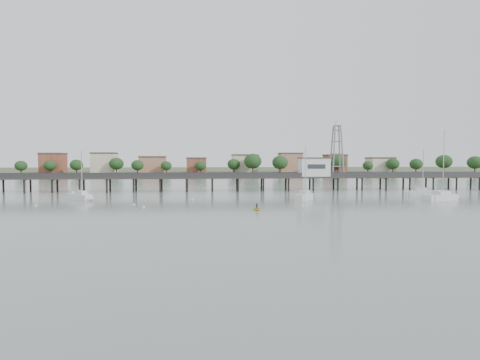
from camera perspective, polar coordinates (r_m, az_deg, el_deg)
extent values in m
plane|color=slate|center=(50.99, 1.35, -6.98)|extent=(500.00, 500.00, 0.00)
cube|color=#2D2823|center=(110.16, -2.16, 0.35)|extent=(150.00, 5.00, 0.50)
cube|color=#333335|center=(107.73, -2.10, 0.72)|extent=(150.00, 0.12, 1.10)
cube|color=#333335|center=(112.52, -2.22, 0.82)|extent=(150.00, 0.12, 1.10)
cylinder|color=black|center=(108.37, -2.11, -0.72)|extent=(0.50, 0.50, 4.40)
cylinder|color=black|center=(112.16, -2.21, -0.60)|extent=(0.50, 0.50, 4.40)
cylinder|color=black|center=(133.79, 30.91, -0.44)|extent=(0.50, 0.50, 4.40)
cylinder|color=black|center=(136.88, 29.98, -0.35)|extent=(0.50, 0.50, 4.40)
cube|color=silver|center=(114.12, 10.48, 1.78)|extent=(8.00, 5.00, 5.00)
cube|color=#4C3833|center=(114.09, 10.49, 3.11)|extent=(8.40, 5.40, 0.30)
cube|color=slate|center=(116.38, 13.65, 7.51)|extent=(1.80, 1.80, 0.30)
cube|color=silver|center=(116.44, 13.65, 7.87)|extent=(0.90, 0.90, 1.20)
cube|color=silver|center=(87.87, 9.14, -2.50)|extent=(4.91, 5.70, 1.65)
cone|color=silver|center=(91.06, 9.92, -2.31)|extent=(3.06, 3.10, 2.13)
cube|color=silver|center=(87.77, 9.15, -1.73)|extent=(2.80, 2.97, 0.75)
cylinder|color=#A5A8AA|center=(87.86, 9.26, 1.40)|extent=(0.18, 0.18, 10.27)
cylinder|color=#A5A8AA|center=(86.87, 8.93, -1.42)|extent=(1.95, 2.68, 0.12)
cube|color=silver|center=(96.13, 26.69, -2.31)|extent=(7.84, 5.37, 1.65)
cone|color=silver|center=(99.84, 28.24, -2.16)|extent=(3.89, 3.78, 2.84)
cube|color=silver|center=(96.04, 26.71, -1.61)|extent=(3.86, 3.32, 0.75)
cylinder|color=#A5A8AA|center=(96.18, 26.98, 2.27)|extent=(0.18, 0.18, 13.70)
cylinder|color=#A5A8AA|center=(95.02, 26.28, -1.32)|extent=(4.00, 1.71, 0.12)
cube|color=silver|center=(104.39, 24.33, -1.86)|extent=(5.55, 3.55, 1.65)
cone|color=silver|center=(105.06, 26.06, -1.87)|extent=(2.69, 2.59, 2.02)
cube|color=silver|center=(104.31, 24.34, -1.22)|extent=(2.70, 2.26, 0.75)
cylinder|color=#A5A8AA|center=(104.16, 24.59, 1.26)|extent=(0.18, 0.18, 9.72)
cylinder|color=#A5A8AA|center=(104.11, 23.88, -0.91)|extent=(2.91, 1.07, 0.12)
cube|color=silver|center=(92.32, -21.66, -2.41)|extent=(5.19, 4.40, 1.65)
cone|color=silver|center=(89.94, -20.42, -2.52)|extent=(2.80, 2.76, 1.93)
cube|color=silver|center=(92.22, -21.68, -1.68)|extent=(2.69, 2.52, 0.75)
cylinder|color=#A5A8AA|center=(91.72, -21.59, 0.99)|extent=(0.18, 0.18, 9.31)
cylinder|color=#A5A8AA|center=(92.83, -22.01, -1.32)|extent=(2.46, 1.74, 0.12)
cube|color=silver|center=(101.33, -21.91, -2.01)|extent=(4.11, 2.54, 1.06)
cube|color=silver|center=(101.31, -22.40, -1.66)|extent=(1.56, 1.56, 0.64)
imported|color=yellow|center=(69.72, 2.40, -4.28)|extent=(1.73, 0.65, 2.37)
imported|color=black|center=(69.72, 2.40, -4.28)|extent=(0.54, 1.05, 0.24)
ellipsoid|color=beige|center=(102.69, 17.44, -2.03)|extent=(0.56, 0.56, 0.39)
ellipsoid|color=beige|center=(79.59, -14.87, -3.42)|extent=(0.56, 0.56, 0.39)
ellipsoid|color=beige|center=(75.37, 8.89, -3.71)|extent=(0.56, 0.56, 0.39)
ellipsoid|color=beige|center=(92.48, 25.83, -2.73)|extent=(0.56, 0.56, 0.39)
ellipsoid|color=beige|center=(86.71, -6.82, -2.82)|extent=(0.56, 0.56, 0.39)
ellipsoid|color=beige|center=(85.16, -27.03, -3.23)|extent=(0.56, 0.56, 0.39)
ellipsoid|color=beige|center=(75.57, -13.56, -3.74)|extent=(0.56, 0.56, 0.39)
cube|color=#475133|center=(295.07, -4.01, 1.37)|extent=(500.00, 170.00, 1.40)
cube|color=brown|center=(247.72, -25.03, 1.99)|extent=(13.00, 10.50, 9.00)
cube|color=brown|center=(239.63, -18.72, 2.09)|extent=(13.00, 10.50, 9.00)
cube|color=brown|center=(234.76, -12.30, 2.17)|extent=(13.00, 10.50, 9.00)
cube|color=brown|center=(232.96, -6.18, 2.21)|extent=(13.00, 10.50, 9.00)
cube|color=brown|center=(234.11, 0.69, 2.23)|extent=(13.00, 10.50, 9.00)
cube|color=brown|center=(238.36, 7.16, 2.22)|extent=(13.00, 10.50, 9.00)
cube|color=brown|center=(245.52, 13.34, 2.19)|extent=(13.00, 10.50, 9.00)
cube|color=brown|center=(255.76, 19.30, 2.13)|extent=(13.00, 10.50, 9.00)
ellipsoid|color=#193D1B|center=(220.99, -3.65, 2.26)|extent=(8.00, 8.00, 6.80)
ellipsoid|color=#193D1B|center=(254.15, 24.54, 2.09)|extent=(8.00, 8.00, 6.80)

